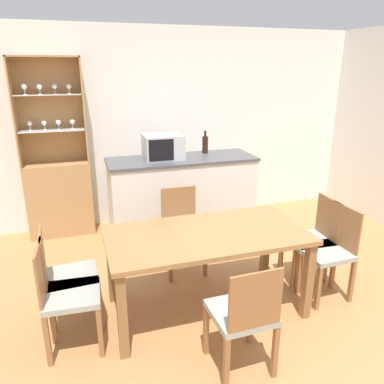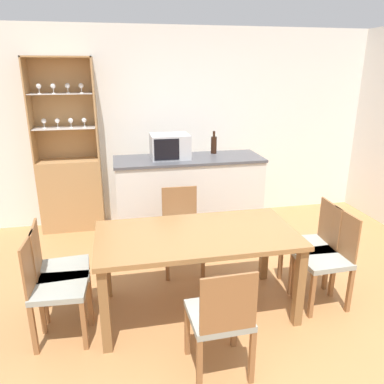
# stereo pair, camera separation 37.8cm
# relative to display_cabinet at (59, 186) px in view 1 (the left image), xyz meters

# --- Properties ---
(ground_plane) EXTENTS (18.00, 18.00, 0.00)m
(ground_plane) POSITION_rel_display_cabinet_xyz_m (1.57, -2.44, -0.64)
(ground_plane) COLOR #B27A47
(wall_back) EXTENTS (6.80, 0.06, 2.55)m
(wall_back) POSITION_rel_display_cabinet_xyz_m (1.57, 0.19, 0.64)
(wall_back) COLOR white
(wall_back) RESTS_ON ground_plane
(kitchen_counter) EXTENTS (1.78, 0.63, 1.01)m
(kitchen_counter) POSITION_rel_display_cabinet_xyz_m (1.45, -0.54, -0.13)
(kitchen_counter) COLOR silver
(kitchen_counter) RESTS_ON ground_plane
(display_cabinet) EXTENTS (0.78, 0.33, 2.17)m
(display_cabinet) POSITION_rel_display_cabinet_xyz_m (0.00, 0.00, 0.00)
(display_cabinet) COLOR tan
(display_cabinet) RESTS_ON ground_plane
(dining_table) EXTENTS (1.66, 0.86, 0.74)m
(dining_table) POSITION_rel_display_cabinet_xyz_m (1.22, -2.08, 0.01)
(dining_table) COLOR olive
(dining_table) RESTS_ON ground_plane
(dining_chair_side_left_near) EXTENTS (0.43, 0.43, 0.86)m
(dining_chair_side_left_near) POSITION_rel_display_cabinet_xyz_m (0.07, -2.21, -0.19)
(dining_chair_side_left_near) COLOR #999E93
(dining_chair_side_left_near) RESTS_ON ground_plane
(dining_chair_side_right_near) EXTENTS (0.41, 0.41, 0.86)m
(dining_chair_side_right_near) POSITION_rel_display_cabinet_xyz_m (2.36, -2.21, -0.19)
(dining_chair_side_right_near) COLOR #999E93
(dining_chair_side_right_near) RESTS_ON ground_plane
(dining_chair_side_left_far) EXTENTS (0.43, 0.43, 0.86)m
(dining_chair_side_left_far) POSITION_rel_display_cabinet_xyz_m (0.07, -1.96, -0.19)
(dining_chair_side_left_far) COLOR #999E93
(dining_chair_side_left_far) RESTS_ON ground_plane
(dining_chair_head_near) EXTENTS (0.41, 0.41, 0.86)m
(dining_chair_head_near) POSITION_rel_display_cabinet_xyz_m (1.22, -2.82, -0.19)
(dining_chair_head_near) COLOR #999E93
(dining_chair_head_near) RESTS_ON ground_plane
(dining_chair_side_right_far) EXTENTS (0.42, 0.42, 0.86)m
(dining_chair_side_right_far) POSITION_rel_display_cabinet_xyz_m (2.36, -1.95, -0.19)
(dining_chair_side_right_far) COLOR #999E93
(dining_chair_side_right_far) RESTS_ON ground_plane
(dining_chair_head_far) EXTENTS (0.41, 0.41, 0.86)m
(dining_chair_head_far) POSITION_rel_display_cabinet_xyz_m (1.22, -1.34, -0.19)
(dining_chair_head_far) COLOR #999E93
(dining_chair_head_far) RESTS_ON ground_plane
(microwave) EXTENTS (0.45, 0.37, 0.28)m
(microwave) POSITION_rel_display_cabinet_xyz_m (1.23, -0.51, 0.51)
(microwave) COLOR #B7BABF
(microwave) RESTS_ON kitchen_counter
(wine_bottle) EXTENTS (0.07, 0.07, 0.28)m
(wine_bottle) POSITION_rel_display_cabinet_xyz_m (1.81, -0.37, 0.49)
(wine_bottle) COLOR black
(wine_bottle) RESTS_ON kitchen_counter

